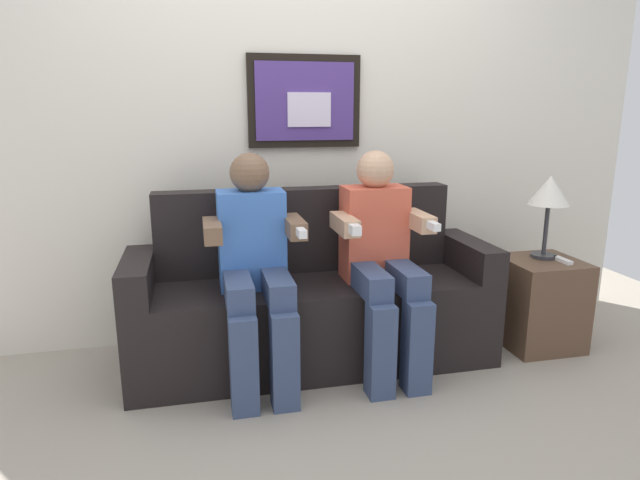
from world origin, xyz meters
The scene contains 8 objects.
ground_plane centered at (0.00, 0.00, 0.00)m, with size 5.54×5.54×0.00m, color #9E9384.
back_wall_assembly centered at (0.00, 0.76, 1.30)m, with size 4.26×0.10×2.60m.
couch centered at (0.00, 0.33, 0.31)m, with size 1.86×0.58×0.90m.
person_on_left centered at (-0.31, 0.16, 0.61)m, with size 0.46×0.56×1.11m.
person_on_right centered at (0.31, 0.16, 0.61)m, with size 0.46×0.56×1.11m.
side_table_right centered at (1.28, 0.22, 0.25)m, with size 0.40×0.40×0.50m.
table_lamp centered at (1.31, 0.27, 0.86)m, with size 0.22×0.22×0.46m.
spare_remote_on_table centered at (1.36, 0.16, 0.51)m, with size 0.04×0.13×0.02m, color white.
Camera 1 is at (-0.57, -2.32, 1.31)m, focal length 30.58 mm.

